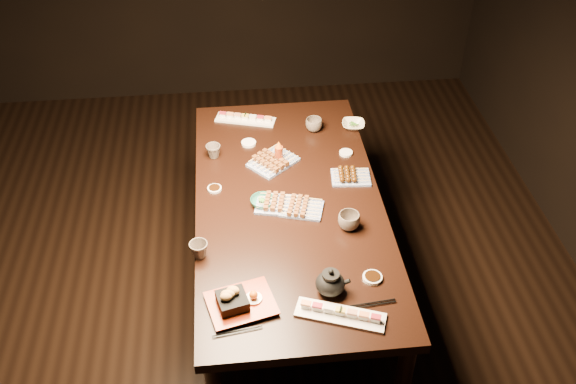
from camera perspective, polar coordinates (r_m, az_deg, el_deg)
The scene contains 23 objects.
ground at distance 3.53m, azimuth -4.12°, elevation -11.93°, with size 5.00×5.00×0.00m, color black.
dining_table at distance 3.35m, azimuth 0.09°, elevation -5.76°, with size 0.90×1.80×0.75m, color black.
sushi_platter_near at distance 2.59m, azimuth 4.68°, elevation -10.63°, with size 0.36×0.10×0.04m, color white, non-canonical shape.
sushi_platter_far at distance 3.67m, azimuth -3.81°, elevation 6.63°, with size 0.34×0.09×0.04m, color white, non-canonical shape.
yakitori_plate_center at distance 3.06m, azimuth -0.87°, elevation -0.87°, with size 0.21×0.15×0.05m, color #828EB6, non-canonical shape.
yakitori_plate_right at distance 3.04m, azimuth 1.23°, elevation -1.25°, with size 0.20×0.14×0.05m, color #828EB6, non-canonical shape.
yakitori_plate_left at distance 3.32m, azimuth -1.32°, elevation 2.97°, with size 0.24×0.17×0.06m, color #828EB6, non-canonical shape.
tsukune_plate at distance 3.24m, azimuth 5.61°, elevation 1.55°, with size 0.19×0.14×0.05m, color #828EB6, non-canonical shape.
edamame_bowl_green at distance 3.07m, azimuth -2.28°, elevation -0.87°, with size 0.12×0.12×0.04m, color #277A5E.
edamame_bowl_cream at distance 3.63m, azimuth 5.83°, elevation 5.96°, with size 0.13×0.13×0.03m, color beige.
tempura_tray at distance 2.60m, azimuth -4.22°, elevation -9.38°, with size 0.26×0.21×0.10m, color black, non-canonical shape.
teacup_near_left at distance 2.83m, azimuth -7.92°, elevation -5.12°, with size 0.08×0.08×0.08m, color brown.
teacup_mid_right at distance 2.95m, azimuth 5.44°, elevation -2.58°, with size 0.10×0.10×0.08m, color brown.
teacup_far_left at distance 3.39m, azimuth -6.65°, elevation 3.62°, with size 0.08×0.08×0.07m, color brown.
teacup_far_right at distance 3.57m, azimuth 2.32°, elevation 6.00°, with size 0.09×0.09×0.07m, color brown.
teapot at distance 2.65m, azimuth 3.79°, elevation -7.90°, with size 0.14×0.14×0.12m, color black, non-canonical shape.
condiment_bottle at distance 3.31m, azimuth -0.82°, elevation 3.56°, with size 0.04×0.04×0.13m, color maroon.
sauce_dish_west at distance 3.19m, azimuth -6.55°, elevation 0.29°, with size 0.07×0.07×0.01m, color white.
sauce_dish_east at distance 3.42m, azimuth 5.17°, elevation 3.49°, with size 0.07×0.07×0.01m, color white.
sauce_dish_se at distance 2.75m, azimuth 7.51°, elevation -7.54°, with size 0.08×0.08×0.01m, color white.
sauce_dish_nw at distance 3.48m, azimuth -3.52°, elevation 4.37°, with size 0.08×0.08×0.01m, color white.
chopsticks_near at distance 2.56m, azimuth -4.52°, elevation -12.28°, with size 0.20×0.02×0.01m, color black, non-canonical shape.
chopsticks_se at distance 2.65m, azimuth 7.01°, elevation -9.94°, with size 0.24×0.02×0.01m, color black, non-canonical shape.
Camera 1 is at (0.02, -2.21, 2.75)m, focal length 40.00 mm.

